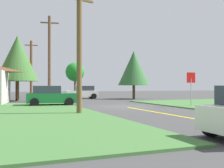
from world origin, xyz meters
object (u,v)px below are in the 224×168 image
at_px(oak_tree_left, 17,58).
at_px(pine_tree_center, 134,68).
at_px(utility_pole_near, 79,50).
at_px(car_approaching_junction, 82,92).
at_px(stop_sign, 191,82).
at_px(utility_pole_mid, 49,58).
at_px(utility_pole_far, 31,68).
at_px(oak_tree_right, 75,72).
at_px(parked_car_near_building, 50,96).

distance_m(oak_tree_left, pine_tree_center, 13.66).
relative_size(utility_pole_near, pine_tree_center, 1.20).
distance_m(utility_pole_near, pine_tree_center, 18.98).
bearing_deg(car_approaching_junction, stop_sign, 109.17).
height_order(utility_pole_mid, utility_pole_far, utility_pole_mid).
xyz_separation_m(car_approaching_junction, pine_tree_center, (5.71, -3.04, 3.01)).
bearing_deg(utility_pole_mid, car_approaching_junction, 49.76).
bearing_deg(pine_tree_center, car_approaching_junction, 151.96).
bearing_deg(stop_sign, utility_pole_mid, -50.90).
xyz_separation_m(car_approaching_junction, oak_tree_left, (-7.92, -2.77, 3.75)).
xyz_separation_m(utility_pole_mid, oak_tree_left, (-2.89, 3.19, 0.15)).
bearing_deg(car_approaching_junction, utility_pole_near, 78.99).
bearing_deg(oak_tree_left, oak_tree_right, 50.06).
distance_m(stop_sign, utility_pole_near, 9.84).
bearing_deg(oak_tree_right, oak_tree_left, -129.94).
xyz_separation_m(car_approaching_junction, utility_pole_far, (-5.64, 6.59, 3.28)).
relative_size(pine_tree_center, oak_tree_right, 1.14).
xyz_separation_m(utility_pole_near, oak_tree_left, (-2.63, 15.73, 0.89)).
distance_m(parked_car_near_building, oak_tree_right, 20.37).
distance_m(car_approaching_junction, oak_tree_left, 9.20).
height_order(car_approaching_junction, pine_tree_center, pine_tree_center).
bearing_deg(parked_car_near_building, oak_tree_left, 111.51).
bearing_deg(parked_car_near_building, pine_tree_center, 42.08).
bearing_deg(stop_sign, pine_tree_center, -99.31).
bearing_deg(oak_tree_right, utility_pole_mid, -113.55).
relative_size(utility_pole_mid, oak_tree_right, 1.64).
height_order(car_approaching_junction, oak_tree_right, oak_tree_right).
relative_size(utility_pole_far, oak_tree_right, 1.53).
xyz_separation_m(oak_tree_left, pine_tree_center, (13.64, -0.27, -0.75)).
distance_m(pine_tree_center, oak_tree_right, 11.90).
xyz_separation_m(car_approaching_junction, oak_tree_right, (0.99, 7.87, 2.95)).
relative_size(utility_pole_far, oak_tree_left, 1.14).
distance_m(stop_sign, oak_tree_right, 24.44).
xyz_separation_m(utility_pole_near, utility_pole_mid, (0.26, 12.55, 0.74)).
relative_size(car_approaching_junction, utility_pole_near, 0.58).
bearing_deg(utility_pole_mid, parked_car_near_building, -97.85).
relative_size(oak_tree_left, oak_tree_right, 1.34).
relative_size(utility_pole_far, pine_tree_center, 1.34).
distance_m(parked_car_near_building, pine_tree_center, 14.34).
distance_m(parked_car_near_building, utility_pole_mid, 6.34).
bearing_deg(utility_pole_near, car_approaching_junction, 74.02).
distance_m(utility_pole_mid, pine_tree_center, 11.16).
bearing_deg(utility_pole_mid, oak_tree_left, 132.17).
bearing_deg(utility_pole_far, utility_pole_mid, -87.24).
distance_m(utility_pole_far, pine_tree_center, 14.90).
relative_size(utility_pole_near, utility_pole_far, 0.89).
distance_m(utility_pole_near, utility_pole_far, 25.10).
bearing_deg(pine_tree_center, oak_tree_right, 113.41).
relative_size(utility_pole_mid, utility_pole_far, 1.07).
xyz_separation_m(parked_car_near_building, oak_tree_left, (-2.17, 8.35, 3.75)).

